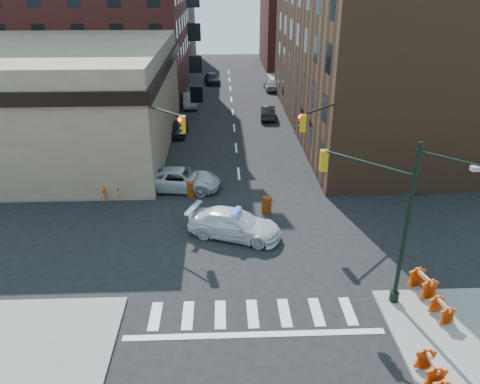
{
  "coord_description": "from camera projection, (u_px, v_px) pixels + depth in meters",
  "views": [
    {
      "loc": [
        -1.29,
        -24.03,
        14.37
      ],
      "look_at": [
        -0.23,
        1.88,
        2.2
      ],
      "focal_mm": 35.0,
      "sensor_mm": 36.0,
      "label": 1
    }
  ],
  "objects": [
    {
      "name": "signal_pole_nw",
      "position": [
        152.0,
        142.0,
        30.66
      ],
      "size": [
        3.58,
        3.67,
        8.0
      ],
      "rotation": [
        0.0,
        0.0,
        -0.79
      ],
      "color": "black",
      "rests_on": "sidewalk_nw"
    },
    {
      "name": "police_car",
      "position": [
        235.0,
        224.0,
        27.83
      ],
      "size": [
        6.07,
        4.12,
        1.63
      ],
      "primitive_type": "imported",
      "rotation": [
        0.0,
        0.0,
        1.21
      ],
      "color": "white",
      "rests_on": "ground"
    },
    {
      "name": "filler_nw",
      "position": [
        134.0,
        14.0,
        79.98
      ],
      "size": [
        20.0,
        18.0,
        16.0
      ],
      "primitive_type": "cube",
      "color": "brown",
      "rests_on": "ground"
    },
    {
      "name": "parked_car_enear",
      "position": [
        268.0,
        112.0,
        50.66
      ],
      "size": [
        1.87,
        4.47,
        1.44
      ],
      "primitive_type": "imported",
      "rotation": [
        0.0,
        0.0,
        3.06
      ],
      "color": "black",
      "rests_on": "ground"
    },
    {
      "name": "barricade_se_a",
      "position": [
        423.0,
        283.0,
        22.77
      ],
      "size": [
        0.97,
        1.48,
        1.02
      ],
      "primitive_type": null,
      "rotation": [
        0.0,
        0.0,
        1.79
      ],
      "color": "red",
      "rests_on": "sidewalk_se"
    },
    {
      "name": "barricade_nw_b",
      "position": [
        111.0,
        191.0,
        32.45
      ],
      "size": [
        1.38,
        0.92,
        0.95
      ],
      "primitive_type": null,
      "rotation": [
        0.0,
        0.0,
        0.24
      ],
      "color": "#ED3C0B",
      "rests_on": "sidewalk_nw"
    },
    {
      "name": "signal_pole_ne",
      "position": [
        329.0,
        139.0,
        31.11
      ],
      "size": [
        3.67,
        3.58,
        8.0
      ],
      "rotation": [
        0.0,
        0.0,
        -2.36
      ],
      "color": "black",
      "rests_on": "sidewalk_ne"
    },
    {
      "name": "tree_ne_near",
      "position": [
        303.0,
        85.0,
        50.21
      ],
      "size": [
        3.0,
        3.0,
        4.85
      ],
      "color": "black",
      "rests_on": "sidewalk_ne"
    },
    {
      "name": "pedestrian_b",
      "position": [
        90.0,
        183.0,
        32.59
      ],
      "size": [
        1.02,
        0.86,
        1.84
      ],
      "primitive_type": "imported",
      "rotation": [
        0.0,
        0.0,
        -0.2
      ],
      "color": "black",
      "rests_on": "sidewalk_nw"
    },
    {
      "name": "barrel_road",
      "position": [
        267.0,
        205.0,
        30.68
      ],
      "size": [
        0.82,
        0.82,
        1.13
      ],
      "primitive_type": "cylinder",
      "rotation": [
        0.0,
        0.0,
        0.38
      ],
      "color": "#BF3509",
      "rests_on": "ground"
    },
    {
      "name": "barricade_se_c",
      "position": [
        430.0,
        368.0,
        17.92
      ],
      "size": [
        0.64,
        1.27,
        0.95
      ],
      "primitive_type": null,
      "rotation": [
        0.0,
        0.0,
        1.58
      ],
      "color": "#EE3E0B",
      "rests_on": "sidewalk_se"
    },
    {
      "name": "pickup",
      "position": [
        181.0,
        179.0,
        33.9
      ],
      "size": [
        6.0,
        3.31,
        1.59
      ],
      "primitive_type": "imported",
      "rotation": [
        0.0,
        0.0,
        1.45
      ],
      "color": "silver",
      "rests_on": "ground"
    },
    {
      "name": "barricade_se_b",
      "position": [
        442.0,
        310.0,
        21.09
      ],
      "size": [
        0.77,
        1.22,
        0.85
      ],
      "primitive_type": null,
      "rotation": [
        0.0,
        0.0,
        1.76
      ],
      "color": "red",
      "rests_on": "sidewalk_se"
    },
    {
      "name": "commercial_row_ne",
      "position": [
        366.0,
        56.0,
        45.75
      ],
      "size": [
        14.0,
        34.0,
        14.0
      ],
      "primitive_type": "cube",
      "color": "#533521",
      "rests_on": "ground"
    },
    {
      "name": "tree_ne_far",
      "position": [
        292.0,
        71.0,
        57.44
      ],
      "size": [
        3.0,
        3.0,
        4.85
      ],
      "color": "black",
      "rests_on": "sidewalk_ne"
    },
    {
      "name": "pedestrian_c",
      "position": [
        87.0,
        169.0,
        34.93
      ],
      "size": [
        1.12,
        1.09,
        1.89
      ],
      "primitive_type": "imported",
      "rotation": [
        0.0,
        0.0,
        0.75
      ],
      "color": "#1E222E",
      "rests_on": "sidewalk_nw"
    },
    {
      "name": "ground",
      "position": [
        245.0,
        239.0,
        27.89
      ],
      "size": [
        140.0,
        140.0,
        0.0
      ],
      "primitive_type": "plane",
      "color": "black",
      "rests_on": "ground"
    },
    {
      "name": "bank_building",
      "position": [
        39.0,
        99.0,
        40.28
      ],
      "size": [
        22.0,
        22.0,
        9.0
      ],
      "primitive_type": "cube",
      "color": "tan",
      "rests_on": "ground"
    },
    {
      "name": "parked_car_wfar",
      "position": [
        191.0,
        100.0,
        55.17
      ],
      "size": [
        1.87,
        4.82,
        1.56
      ],
      "primitive_type": "imported",
      "rotation": [
        0.0,
        0.0,
        0.05
      ],
      "color": "gray",
      "rests_on": "ground"
    },
    {
      "name": "barrel_bank",
      "position": [
        191.0,
        189.0,
        32.98
      ],
      "size": [
        0.73,
        0.73,
        1.1
      ],
      "primitive_type": "cylinder",
      "rotation": [
        0.0,
        0.0,
        -0.22
      ],
      "color": "orange",
      "rests_on": "ground"
    },
    {
      "name": "pedestrian_a",
      "position": [
        150.0,
        167.0,
        35.48
      ],
      "size": [
        0.69,
        0.53,
        1.68
      ],
      "primitive_type": "imported",
      "rotation": [
        0.0,
        0.0,
        -0.23
      ],
      "color": "black",
      "rests_on": "sidewalk_nw"
    },
    {
      "name": "filler_ne",
      "position": [
        311.0,
        28.0,
        78.32
      ],
      "size": [
        16.0,
        16.0,
        12.0
      ],
      "primitive_type": "cube",
      "color": "maroon",
      "rests_on": "ground"
    },
    {
      "name": "parked_car_wdeep",
      "position": [
        212.0,
        79.0,
        66.88
      ],
      "size": [
        2.55,
        4.93,
        1.37
      ],
      "primitive_type": "imported",
      "rotation": [
        0.0,
        0.0,
        0.14
      ],
      "color": "black",
      "rests_on": "ground"
    },
    {
      "name": "sidewalk_nw",
      "position": [
        42.0,
        103.0,
        56.63
      ],
      "size": [
        34.0,
        54.5,
        0.15
      ],
      "primitive_type": "cube",
      "color": "gray",
      "rests_on": "ground"
    },
    {
      "name": "barricade_nw_a",
      "position": [
        130.0,
        180.0,
        34.29
      ],
      "size": [
        1.27,
        0.64,
        0.95
      ],
      "primitive_type": null,
      "rotation": [
        0.0,
        0.0,
        -0.01
      ],
      "color": "#F0540B",
      "rests_on": "sidewalk_nw"
    },
    {
      "name": "signal_pole_se",
      "position": [
        385.0,
        211.0,
        21.16
      ],
      "size": [
        5.4,
        5.27,
        8.0
      ],
      "rotation": [
        0.0,
        0.0,
        2.36
      ],
      "color": "black",
      "rests_on": "sidewalk_se"
    },
    {
      "name": "parked_car_efar",
      "position": [
        271.0,
        85.0,
        63.05
      ],
      "size": [
        1.82,
        4.32,
        1.46
      ],
      "primitive_type": "imported",
      "rotation": [
        0.0,
        0.0,
        3.17
      ],
      "color": "#999BA1",
      "rests_on": "ground"
    },
    {
      "name": "sidewalk_ne",
      "position": [
        416.0,
        99.0,
        58.33
      ],
      "size": [
        34.0,
        54.5,
        0.15
      ],
      "primitive_type": "cube",
      "color": "gray",
      "rests_on": "ground"
    },
    {
      "name": "parked_car_wnear",
      "position": [
        178.0,
        129.0,
        45.34
      ],
      "size": [
        1.89,
        4.13,
        1.37
      ],
      "primitive_type": "imported",
      "rotation": [
        0.0,
        0.0,
        -0.07
      ],
      "color": "black",
      "rests_on": "ground"
    }
  ]
}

